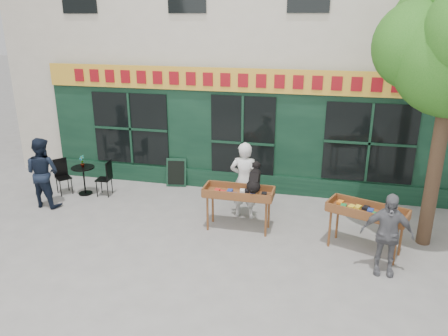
{
  "coord_description": "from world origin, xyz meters",
  "views": [
    {
      "loc": [
        2.13,
        -8.65,
        4.5
      ],
      "look_at": [
        -0.07,
        0.5,
        1.25
      ],
      "focal_mm": 35.0,
      "sensor_mm": 36.0,
      "label": 1
    }
  ],
  "objects_px": {
    "bistro_table": "(84,175)",
    "man_left": "(43,172)",
    "book_cart_center": "(239,195)",
    "woman": "(244,181)",
    "man_right": "(387,234)",
    "dog": "(254,177)",
    "book_cart_right": "(367,214)"
  },
  "relations": [
    {
      "from": "book_cart_right",
      "to": "man_right",
      "type": "bearing_deg",
      "value": -47.72
    },
    {
      "from": "book_cart_center",
      "to": "woman",
      "type": "height_order",
      "value": "woman"
    },
    {
      "from": "book_cart_center",
      "to": "bistro_table",
      "type": "xyz_separation_m",
      "value": [
        -4.42,
        1.04,
        -0.28
      ]
    },
    {
      "from": "book_cart_center",
      "to": "book_cart_right",
      "type": "bearing_deg",
      "value": -7.43
    },
    {
      "from": "dog",
      "to": "book_cart_right",
      "type": "height_order",
      "value": "dog"
    },
    {
      "from": "book_cart_right",
      "to": "man_right",
      "type": "relative_size",
      "value": 1.03
    },
    {
      "from": "woman",
      "to": "book_cart_right",
      "type": "xyz_separation_m",
      "value": [
        2.67,
        -1.01,
        -0.1
      ]
    },
    {
      "from": "book_cart_center",
      "to": "bistro_table",
      "type": "height_order",
      "value": "book_cart_center"
    },
    {
      "from": "dog",
      "to": "bistro_table",
      "type": "height_order",
      "value": "dog"
    },
    {
      "from": "woman",
      "to": "man_left",
      "type": "xyz_separation_m",
      "value": [
        -4.98,
        -0.51,
        -0.04
      ]
    },
    {
      "from": "dog",
      "to": "woman",
      "type": "relative_size",
      "value": 0.33
    },
    {
      "from": "woman",
      "to": "dog",
      "type": "bearing_deg",
      "value": 116.81
    },
    {
      "from": "book_cart_center",
      "to": "man_right",
      "type": "distance_m",
      "value": 3.17
    },
    {
      "from": "woman",
      "to": "bistro_table",
      "type": "bearing_deg",
      "value": -4.83
    },
    {
      "from": "dog",
      "to": "man_right",
      "type": "height_order",
      "value": "dog"
    },
    {
      "from": "man_right",
      "to": "man_left",
      "type": "bearing_deg",
      "value": 171.52
    },
    {
      "from": "book_cart_right",
      "to": "man_right",
      "type": "height_order",
      "value": "man_right"
    },
    {
      "from": "man_right",
      "to": "bistro_table",
      "type": "relative_size",
      "value": 2.08
    },
    {
      "from": "book_cart_center",
      "to": "man_left",
      "type": "height_order",
      "value": "man_left"
    },
    {
      "from": "dog",
      "to": "woman",
      "type": "height_order",
      "value": "woman"
    },
    {
      "from": "dog",
      "to": "book_cart_right",
      "type": "xyz_separation_m",
      "value": [
        2.32,
        -0.31,
        -0.47
      ]
    },
    {
      "from": "woman",
      "to": "man_left",
      "type": "relative_size",
      "value": 1.04
    },
    {
      "from": "man_left",
      "to": "woman",
      "type": "bearing_deg",
      "value": -169.6
    },
    {
      "from": "dog",
      "to": "bistro_table",
      "type": "xyz_separation_m",
      "value": [
        -4.77,
        1.09,
        -0.75
      ]
    },
    {
      "from": "bistro_table",
      "to": "man_left",
      "type": "height_order",
      "value": "man_left"
    },
    {
      "from": "bistro_table",
      "to": "man_right",
      "type": "bearing_deg",
      "value": -16.24
    },
    {
      "from": "bistro_table",
      "to": "woman",
      "type": "bearing_deg",
      "value": -5.08
    },
    {
      "from": "dog",
      "to": "man_right",
      "type": "relative_size",
      "value": 0.38
    },
    {
      "from": "book_cart_right",
      "to": "man_left",
      "type": "height_order",
      "value": "man_left"
    },
    {
      "from": "bistro_table",
      "to": "book_cart_right",
      "type": "bearing_deg",
      "value": -11.19
    },
    {
      "from": "man_right",
      "to": "book_cart_center",
      "type": "bearing_deg",
      "value": 159.99
    },
    {
      "from": "woman",
      "to": "man_left",
      "type": "height_order",
      "value": "woman"
    }
  ]
}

